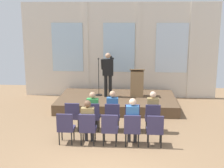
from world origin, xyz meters
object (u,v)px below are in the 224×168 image
(audience_r0_c1, at_px, (93,109))
(chair_r1_c2, at_px, (110,127))
(chair_r0_c3, at_px, (132,116))
(chair_r0_c4, at_px, (153,116))
(audience_r0_c4, at_px, (153,109))
(chair_r1_c0, at_px, (66,126))
(mic_stand, at_px, (99,87))
(chair_r0_c0, at_px, (73,115))
(chair_r0_c2, at_px, (112,115))
(speaker, at_px, (108,71))
(chair_r0_c1, at_px, (93,115))
(chair_r1_c4, at_px, (155,129))
(audience_r0_c2, at_px, (113,109))
(chair_r1_c1, at_px, (88,127))
(audience_r1_c1, at_px, (88,120))
(lectern, at_px, (137,83))
(chair_r1_c3, at_px, (132,128))
(audience_r1_c3, at_px, (132,119))

(audience_r0_c1, relative_size, chair_r1_c2, 1.36)
(chair_r0_c3, xyz_separation_m, chair_r1_c2, (-0.63, -1.06, 0.00))
(chair_r0_c4, bearing_deg, chair_r1_c2, -139.94)
(audience_r0_c4, distance_m, chair_r1_c0, 2.79)
(mic_stand, relative_size, chair_r0_c0, 1.65)
(chair_r0_c2, bearing_deg, speaker, 97.58)
(chair_r0_c1, xyz_separation_m, audience_r0_c4, (1.90, 0.08, 0.20))
(chair_r1_c0, relative_size, chair_r1_c4, 1.00)
(audience_r0_c2, bearing_deg, audience_r0_c1, 179.78)
(chair_r1_c0, distance_m, chair_r1_c1, 0.63)
(chair_r0_c4, xyz_separation_m, chair_r1_c1, (-1.90, -1.06, 0.00))
(chair_r1_c2, distance_m, chair_r1_c4, 1.27)
(chair_r0_c0, bearing_deg, audience_r1_c1, -57.20)
(speaker, distance_m, lectern, 1.27)
(speaker, xyz_separation_m, chair_r0_c2, (0.37, -2.75, -0.92))
(chair_r0_c1, xyz_separation_m, audience_r0_c2, (0.63, 0.08, 0.20))
(chair_r1_c1, bearing_deg, audience_r0_c1, 90.00)
(mic_stand, height_order, chair_r0_c3, mic_stand)
(chair_r0_c0, relative_size, chair_r1_c0, 1.00)
(chair_r0_c3, bearing_deg, audience_r1_c1, -142.19)
(speaker, xyz_separation_m, chair_r0_c1, (-0.27, -2.75, -0.92))
(audience_r0_c2, bearing_deg, audience_r1_c1, -120.76)
(chair_r0_c3, relative_size, chair_r1_c3, 1.00)
(chair_r0_c1, xyz_separation_m, chair_r1_c2, (0.63, -1.06, 0.00))
(chair_r0_c0, bearing_deg, chair_r0_c4, 0.00)
(mic_stand, xyz_separation_m, chair_r0_c2, (0.76, -2.93, -0.22))
(lectern, bearing_deg, chair_r0_c3, -93.32)
(audience_r0_c1, distance_m, chair_r1_c2, 1.32)
(audience_r0_c2, height_order, chair_r1_c0, audience_r0_c2)
(audience_r0_c1, relative_size, chair_r0_c2, 1.36)
(chair_r0_c1, distance_m, chair_r1_c0, 1.24)
(lectern, height_order, chair_r0_c2, lectern)
(audience_r0_c4, relative_size, chair_r1_c4, 1.42)
(chair_r0_c2, xyz_separation_m, chair_r1_c3, (0.63, -1.06, 0.00))
(chair_r1_c3, bearing_deg, chair_r0_c2, 120.74)
(chair_r0_c0, bearing_deg, audience_r0_c2, 3.67)
(mic_stand, relative_size, chair_r1_c4, 1.65)
(chair_r0_c0, distance_m, chair_r1_c3, 2.18)
(audience_r0_c4, xyz_separation_m, audience_r1_c3, (-0.63, -1.07, 0.03))
(audience_r1_c1, bearing_deg, audience_r1_c3, -0.19)
(mic_stand, distance_m, chair_r0_c1, 2.94)
(chair_r1_c4, bearing_deg, audience_r0_c4, 90.00)
(chair_r0_c1, relative_size, chair_r0_c4, 1.00)
(audience_r0_c1, distance_m, audience_r1_c1, 1.07)
(chair_r0_c1, relative_size, audience_r1_c3, 0.68)
(chair_r0_c0, bearing_deg, chair_r0_c2, 0.00)
(chair_r0_c4, bearing_deg, audience_r1_c3, -122.69)
(chair_r0_c4, distance_m, chair_r1_c4, 1.06)
(audience_r0_c1, relative_size, audience_r1_c1, 0.98)
(mic_stand, distance_m, chair_r0_c2, 3.03)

